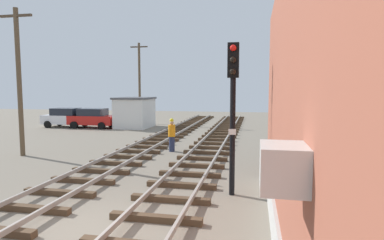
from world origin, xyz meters
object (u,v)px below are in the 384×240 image
at_px(parked_car_white, 66,117).
at_px(track_worker_foreground, 172,135).
at_px(control_hut, 135,112).
at_px(signal_mast, 233,100).
at_px(utility_pole_far, 139,82).
at_px(utility_pole_near, 19,79).
at_px(parked_car_red, 93,118).

distance_m(parked_car_white, track_worker_foreground, 15.72).
distance_m(control_hut, parked_car_white, 6.42).
height_order(signal_mast, parked_car_white, signal_mast).
bearing_deg(utility_pole_far, utility_pole_near, -91.03).
xyz_separation_m(signal_mast, parked_car_white, (-16.42, 16.20, -2.22)).
bearing_deg(parked_car_red, track_worker_foreground, -43.52).
distance_m(utility_pole_near, track_worker_foreground, 8.43).
bearing_deg(utility_pole_far, parked_car_red, -120.84).
bearing_deg(signal_mast, utility_pole_far, 117.74).
bearing_deg(utility_pole_near, control_hut, 84.96).
height_order(utility_pole_near, utility_pole_far, utility_pole_far).
xyz_separation_m(signal_mast, parked_car_red, (-13.72, 16.16, -2.22)).
xyz_separation_m(parked_car_red, utility_pole_near, (2.47, -12.00, 3.08)).
relative_size(signal_mast, parked_car_red, 1.18).
xyz_separation_m(control_hut, parked_car_white, (-6.33, -1.00, -0.49)).
relative_size(parked_car_white, utility_pole_near, 0.55).
bearing_deg(signal_mast, utility_pole_near, 159.69).
relative_size(control_hut, track_worker_foreground, 2.03).
bearing_deg(signal_mast, parked_car_red, 130.31).
bearing_deg(utility_pole_near, parked_car_red, 101.64).
distance_m(signal_mast, utility_pole_far, 23.54).
relative_size(parked_car_red, track_worker_foreground, 2.25).
height_order(parked_car_red, parked_car_white, same).
xyz_separation_m(parked_car_red, utility_pole_far, (2.77, 4.64, 3.38)).
relative_size(signal_mast, parked_car_white, 1.18).
height_order(parked_car_white, utility_pole_near, utility_pole_near).
bearing_deg(utility_pole_near, signal_mast, -20.31).
distance_m(utility_pole_near, utility_pole_far, 16.65).
distance_m(signal_mast, control_hut, 20.01).
bearing_deg(utility_pole_near, parked_car_white, 113.27).
distance_m(control_hut, utility_pole_near, 13.34).
distance_m(parked_car_red, utility_pole_near, 12.64).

